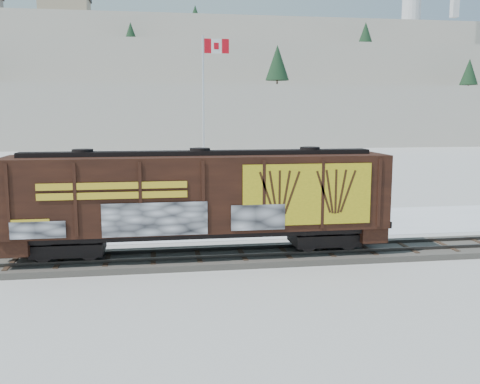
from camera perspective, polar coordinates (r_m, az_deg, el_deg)
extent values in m
plane|color=white|center=(24.75, 0.16, -7.15)|extent=(500.00, 500.00, 0.00)
cube|color=#59544C|center=(24.71, 0.16, -6.84)|extent=(50.00, 3.40, 0.28)
cube|color=#33302D|center=(23.97, 0.43, -6.79)|extent=(50.00, 0.10, 0.15)
cube|color=#33302D|center=(25.35, -0.10, -5.94)|extent=(50.00, 0.10, 0.15)
cube|color=white|center=(31.97, -1.96, -3.56)|extent=(40.00, 8.00, 0.03)
cube|color=white|center=(118.61, -7.13, 8.02)|extent=(360.00, 40.00, 12.00)
cube|color=white|center=(148.70, -7.54, 10.39)|extent=(360.00, 40.00, 24.00)
cube|color=white|center=(183.91, -7.85, 11.70)|extent=(360.00, 50.00, 35.00)
cone|color=#17311C|center=(116.92, 4.00, 13.61)|extent=(5.04, 5.04, 7.38)
cone|color=#17311C|center=(140.81, 23.25, 11.71)|extent=(4.20, 4.20, 6.15)
cone|color=#17311C|center=(153.20, -11.59, 16.29)|extent=(3.92, 3.92, 5.74)
cone|color=#17311C|center=(160.34, 13.24, 16.09)|extent=(4.48, 4.48, 6.56)
cone|color=#17311C|center=(188.93, -4.81, 18.36)|extent=(4.20, 4.20, 6.15)
cube|color=tan|center=(190.46, -18.16, 17.77)|extent=(15.00, 12.00, 8.00)
cube|color=black|center=(24.55, -17.76, -5.56)|extent=(3.00, 2.00, 0.90)
cube|color=black|center=(25.42, 8.88, -4.79)|extent=(3.00, 2.00, 0.90)
cylinder|color=black|center=(23.97, -20.29, -6.02)|extent=(0.90, 0.12, 0.90)
cube|color=black|center=(24.20, -4.21, -4.10)|extent=(16.71, 2.40, 0.25)
cube|color=black|center=(23.88, -4.25, 0.03)|extent=(16.71, 3.00, 3.27)
cube|color=black|center=(23.69, -4.30, 4.19)|extent=(15.37, 0.90, 0.20)
cube|color=gold|center=(23.18, 7.25, -0.27)|extent=(5.68, 0.03, 2.65)
cube|color=gold|center=(22.30, -13.39, 0.14)|extent=(6.02, 0.02, 0.70)
cube|color=silver|center=(22.43, -9.03, -2.90)|extent=(4.34, 0.03, 1.40)
cylinder|color=silver|center=(38.93, -3.83, -1.29)|extent=(0.90, 0.90, 0.20)
cylinder|color=silver|center=(38.38, -3.92, 7.42)|extent=(0.14, 0.14, 11.99)
cube|color=red|center=(38.69, -3.47, 15.30)|extent=(0.50, 0.07, 1.00)
cube|color=white|center=(38.75, -2.55, 15.29)|extent=(0.70, 0.09, 1.00)
cube|color=red|center=(38.83, -1.56, 15.28)|extent=(0.50, 0.07, 1.00)
imported|color=#B9BCC1|center=(30.53, -15.16, -3.03)|extent=(4.34, 2.16, 1.42)
imported|color=silver|center=(32.56, 8.16, -2.12)|extent=(4.56, 2.53, 1.42)
imported|color=black|center=(34.05, 11.82, -1.83)|extent=(4.92, 3.02, 1.33)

